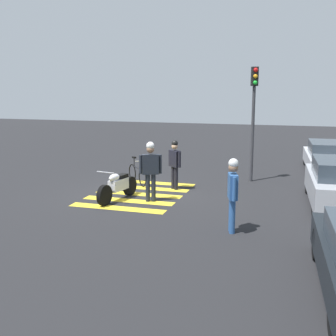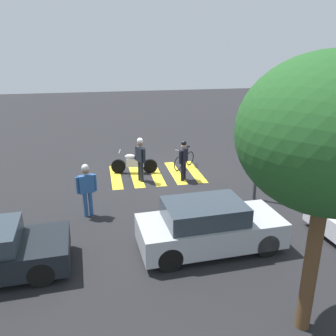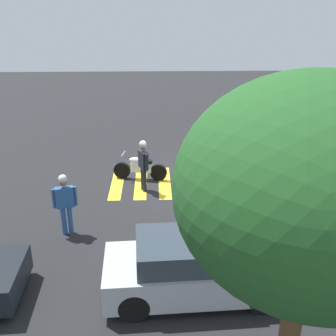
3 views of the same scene
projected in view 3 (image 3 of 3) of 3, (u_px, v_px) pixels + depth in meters
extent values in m
plane|color=#232326|center=(164.00, 182.00, 15.13)|extent=(60.00, 60.00, 0.00)
cylinder|color=black|center=(122.00, 170.00, 15.40)|extent=(0.66, 0.25, 0.65)
cylinder|color=black|center=(158.00, 172.00, 15.20)|extent=(0.66, 0.25, 0.65)
cube|color=silver|center=(141.00, 167.00, 15.23)|extent=(0.84, 0.42, 0.36)
ellipsoid|color=silver|center=(135.00, 160.00, 15.16)|extent=(0.52, 0.32, 0.24)
cube|color=black|center=(146.00, 162.00, 15.11)|extent=(0.48, 0.31, 0.12)
cylinder|color=#A5A5AD|center=(123.00, 154.00, 15.13)|extent=(0.15, 0.62, 0.04)
torus|color=black|center=(193.00, 171.00, 15.28)|extent=(0.52, 0.49, 0.67)
torus|color=black|center=(209.00, 164.00, 15.95)|extent=(0.52, 0.49, 0.67)
cylinder|color=black|center=(201.00, 161.00, 15.51)|extent=(0.60, 0.57, 0.04)
cylinder|color=black|center=(206.00, 155.00, 15.65)|extent=(0.05, 0.05, 0.34)
cube|color=black|center=(207.00, 151.00, 15.58)|extent=(0.21, 0.21, 0.06)
cylinder|color=#99999E|center=(195.00, 156.00, 15.13)|extent=(0.34, 0.35, 0.03)
cylinder|color=black|center=(196.00, 182.00, 14.17)|extent=(0.14, 0.14, 0.82)
cylinder|color=black|center=(193.00, 183.00, 14.03)|extent=(0.14, 0.14, 0.82)
cube|color=black|center=(195.00, 164.00, 13.84)|extent=(0.46, 0.50, 0.58)
sphere|color=tan|center=(195.00, 152.00, 13.68)|extent=(0.22, 0.22, 0.22)
cylinder|color=black|center=(199.00, 162.00, 14.05)|extent=(0.09, 0.09, 0.55)
cylinder|color=black|center=(190.00, 167.00, 13.63)|extent=(0.09, 0.09, 0.55)
sphere|color=black|center=(195.00, 150.00, 13.64)|extent=(0.23, 0.23, 0.23)
cylinder|color=#1E232D|center=(143.00, 178.00, 14.35)|extent=(0.14, 0.14, 0.89)
cylinder|color=#1E232D|center=(145.00, 180.00, 14.20)|extent=(0.14, 0.14, 0.89)
cube|color=#1E232D|center=(143.00, 160.00, 13.99)|extent=(0.39, 0.55, 0.63)
sphere|color=#8C664C|center=(143.00, 147.00, 13.82)|extent=(0.24, 0.24, 0.24)
cylinder|color=#1E232D|center=(140.00, 157.00, 14.25)|extent=(0.09, 0.09, 0.60)
cylinder|color=#1E232D|center=(147.00, 163.00, 13.73)|extent=(0.09, 0.09, 0.60)
sphere|color=white|center=(143.00, 144.00, 13.78)|extent=(0.25, 0.25, 0.25)
cylinder|color=#2D5999|center=(64.00, 221.00, 11.49)|extent=(0.14, 0.14, 0.87)
cylinder|color=#2D5999|center=(70.00, 220.00, 11.54)|extent=(0.14, 0.14, 0.87)
cube|color=#2D5999|center=(65.00, 197.00, 11.24)|extent=(0.54, 0.33, 0.61)
sphere|color=#8C664C|center=(63.00, 182.00, 11.07)|extent=(0.23, 0.23, 0.23)
cylinder|color=#2D5999|center=(54.00, 199.00, 11.15)|extent=(0.09, 0.09, 0.58)
cylinder|color=#2D5999|center=(75.00, 196.00, 11.32)|extent=(0.09, 0.09, 0.58)
sphere|color=white|center=(63.00, 179.00, 11.03)|extent=(0.25, 0.25, 0.25)
cube|color=yellow|center=(211.00, 182.00, 15.19)|extent=(0.45, 3.02, 0.01)
cube|color=yellow|center=(188.00, 182.00, 15.16)|extent=(0.45, 3.02, 0.01)
cube|color=yellow|center=(164.00, 182.00, 15.13)|extent=(0.45, 3.02, 0.01)
cube|color=yellow|center=(141.00, 183.00, 15.10)|extent=(0.45, 3.02, 0.01)
cube|color=yellow|center=(117.00, 183.00, 15.07)|extent=(0.45, 3.02, 0.01)
cylinder|color=black|center=(244.00, 258.00, 9.91)|extent=(0.68, 0.25, 0.67)
cylinder|color=black|center=(263.00, 299.00, 8.50)|extent=(0.68, 0.25, 0.67)
cylinder|color=black|center=(134.00, 264.00, 9.69)|extent=(0.68, 0.25, 0.67)
cylinder|color=black|center=(134.00, 307.00, 8.28)|extent=(0.68, 0.25, 0.67)
cube|color=#B7BAC1|center=(194.00, 272.00, 9.02)|extent=(4.15, 1.95, 0.74)
cube|color=#333D47|center=(186.00, 249.00, 8.77)|extent=(2.27, 1.64, 0.52)
cube|color=#F2EDCC|center=(272.00, 250.00, 9.65)|extent=(0.09, 0.20, 0.12)
cube|color=#F2EDCC|center=(289.00, 279.00, 8.62)|extent=(0.09, 0.20, 0.12)
cylinder|color=black|center=(3.00, 265.00, 9.66)|extent=(0.67, 0.25, 0.66)
cube|color=#F2EDCC|center=(26.00, 259.00, 9.41)|extent=(0.09, 0.20, 0.12)
cube|color=#F2EDCC|center=(13.00, 291.00, 8.34)|extent=(0.09, 0.20, 0.12)
cylinder|color=#38383D|center=(279.00, 171.00, 11.37)|extent=(0.12, 0.12, 3.63)
cube|color=black|center=(287.00, 96.00, 10.57)|extent=(0.30, 0.30, 0.70)
sphere|color=red|center=(284.00, 88.00, 10.44)|extent=(0.16, 0.16, 0.16)
sphere|color=orange|center=(283.00, 97.00, 10.53)|extent=(0.16, 0.16, 0.16)
sphere|color=green|center=(282.00, 105.00, 10.61)|extent=(0.16, 0.16, 0.16)
ellipsoid|color=#235623|center=(311.00, 190.00, 4.67)|extent=(3.31, 3.31, 2.81)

